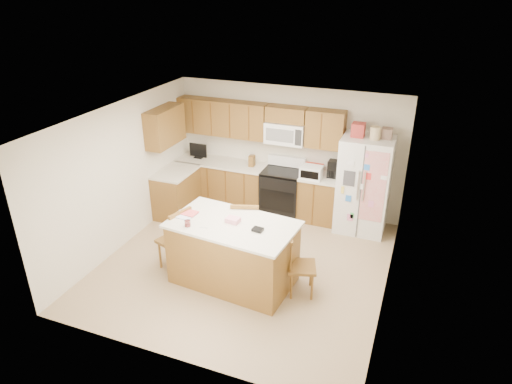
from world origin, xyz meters
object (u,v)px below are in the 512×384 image
at_px(stove, 282,192).
at_px(refrigerator, 364,184).
at_px(windsor_chair_right, 300,266).
at_px(island, 233,252).
at_px(windsor_chair_left, 176,240).
at_px(windsor_chair_back, 246,232).

xyz_separation_m(stove, refrigerator, (1.57, -0.06, 0.45)).
xyz_separation_m(refrigerator, windsor_chair_right, (-0.53, -2.27, -0.46)).
relative_size(refrigerator, island, 1.04).
height_order(stove, refrigerator, refrigerator).
relative_size(stove, windsor_chair_right, 1.15).
bearing_deg(windsor_chair_right, refrigerator, 76.98).
relative_size(stove, island, 0.57).
xyz_separation_m(windsor_chair_left, windsor_chair_back, (0.95, 0.63, 0.00)).
height_order(island, windsor_chair_right, island).
height_order(windsor_chair_back, windsor_chair_right, windsor_chair_back).
xyz_separation_m(refrigerator, windsor_chair_back, (-1.62, -1.73, -0.41)).
bearing_deg(windsor_chair_left, windsor_chair_back, 33.50).
bearing_deg(refrigerator, windsor_chair_left, -137.49).
bearing_deg(windsor_chair_right, windsor_chair_left, -177.67).
height_order(windsor_chair_left, windsor_chair_right, windsor_chair_left).
relative_size(windsor_chair_back, windsor_chair_right, 1.11).
bearing_deg(stove, island, -89.79).
height_order(refrigerator, island, refrigerator).
distance_m(windsor_chair_left, windsor_chair_back, 1.14).
height_order(island, windsor_chair_back, island).
xyz_separation_m(stove, windsor_chair_back, (-0.05, -1.79, 0.04)).
xyz_separation_m(windsor_chair_back, windsor_chair_right, (1.09, -0.55, -0.05)).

